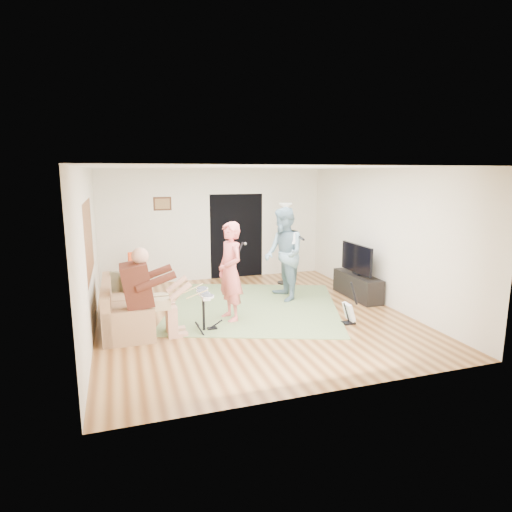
{
  "coord_description": "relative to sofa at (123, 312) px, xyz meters",
  "views": [
    {
      "loc": [
        -2.28,
        -7.26,
        2.62
      ],
      "look_at": [
        0.18,
        0.3,
        1.06
      ],
      "focal_mm": 30.0,
      "sensor_mm": 36.0,
      "label": 1
    }
  ],
  "objects": [
    {
      "name": "floor",
      "position": [
        2.29,
        -0.14,
        -0.26
      ],
      "size": [
        6.0,
        6.0,
        0.0
      ],
      "primitive_type": "plane",
      "color": "brown",
      "rests_on": "ground"
    },
    {
      "name": "walls",
      "position": [
        2.29,
        -0.14,
        1.09
      ],
      "size": [
        5.5,
        6.0,
        2.7
      ],
      "primitive_type": null,
      "color": "silver",
      "rests_on": "floor"
    },
    {
      "name": "ceiling",
      "position": [
        2.29,
        -0.14,
        2.44
      ],
      "size": [
        6.0,
        6.0,
        0.0
      ],
      "primitive_type": "plane",
      "rotation": [
        3.14,
        0.0,
        0.0
      ],
      "color": "white",
      "rests_on": "walls"
    },
    {
      "name": "window_blinds",
      "position": [
        -0.46,
        0.06,
        1.29
      ],
      "size": [
        0.0,
        2.05,
        2.05
      ],
      "primitive_type": "plane",
      "rotation": [
        1.57,
        0.0,
        1.57
      ],
      "color": "brown",
      "rests_on": "walls"
    },
    {
      "name": "doorway",
      "position": [
        2.84,
        2.85,
        0.79
      ],
      "size": [
        2.1,
        0.0,
        2.1
      ],
      "primitive_type": "plane",
      "rotation": [
        1.57,
        0.0,
        0.0
      ],
      "color": "black",
      "rests_on": "walls"
    },
    {
      "name": "picture_frame",
      "position": [
        1.04,
        2.85,
        1.64
      ],
      "size": [
        0.42,
        0.03,
        0.32
      ],
      "primitive_type": "cube",
      "color": "#3F2314",
      "rests_on": "walls"
    },
    {
      "name": "area_rug",
      "position": [
        2.48,
        0.33,
        -0.25
      ],
      "size": [
        4.18,
        4.23,
        0.02
      ],
      "primitive_type": "cube",
      "rotation": [
        0.0,
        0.0,
        -0.35
      ],
      "color": "#69804E",
      "rests_on": "floor"
    },
    {
      "name": "sofa",
      "position": [
        0.0,
        0.0,
        0.0
      ],
      "size": [
        0.79,
        1.93,
        0.78
      ],
      "color": "#A87C54",
      "rests_on": "floor"
    },
    {
      "name": "drummer",
      "position": [
        0.43,
        -0.65,
        0.32
      ],
      "size": [
        0.96,
        0.54,
        1.48
      ],
      "color": "#502216",
      "rests_on": "sofa"
    },
    {
      "name": "drum_kit",
      "position": [
        1.29,
        -0.65,
        0.05
      ],
      "size": [
        0.38,
        0.68,
        0.7
      ],
      "color": "black",
      "rests_on": "floor"
    },
    {
      "name": "singer",
      "position": [
        1.86,
        -0.24,
        0.63
      ],
      "size": [
        0.55,
        0.72,
        1.78
      ],
      "primitive_type": "imported",
      "rotation": [
        0.0,
        0.0,
        -1.36
      ],
      "color": "#E96965",
      "rests_on": "floor"
    },
    {
      "name": "microphone",
      "position": [
        2.06,
        -0.24,
        1.07
      ],
      "size": [
        0.06,
        0.06,
        0.24
      ],
      "primitive_type": null,
      "color": "black",
      "rests_on": "singer"
    },
    {
      "name": "guitarist",
      "position": [
        3.23,
        0.63,
        0.71
      ],
      "size": [
        0.76,
        0.96,
        1.93
      ],
      "primitive_type": "imported",
      "rotation": [
        0.0,
        0.0,
        -1.6
      ],
      "color": "#7194A6",
      "rests_on": "floor"
    },
    {
      "name": "guitar_held",
      "position": [
        3.43,
        0.63,
        1.05
      ],
      "size": [
        0.24,
        0.61,
        0.26
      ],
      "primitive_type": null,
      "rotation": [
        0.0,
        0.0,
        -0.2
      ],
      "color": "white",
      "rests_on": "guitarist"
    },
    {
      "name": "guitar_spare",
      "position": [
        3.79,
        -1.1,
        -0.04
      ],
      "size": [
        0.27,
        0.24,
        0.76
      ],
      "color": "black",
      "rests_on": "floor"
    },
    {
      "name": "torchiere_lamp",
      "position": [
        3.75,
        1.86,
        1.05
      ],
      "size": [
        0.34,
        0.34,
        1.91
      ],
      "color": "black",
      "rests_on": "floor"
    },
    {
      "name": "dining_chair",
      "position": [
        0.41,
        1.86,
        0.08
      ],
      "size": [
        0.49,
        0.52,
        0.94
      ],
      "rotation": [
        0.0,
        0.0,
        0.28
      ],
      "color": "tan",
      "rests_on": "floor"
    },
    {
      "name": "tv_cabinet",
      "position": [
        4.79,
        0.29,
        -0.01
      ],
      "size": [
        0.4,
        1.4,
        0.5
      ],
      "primitive_type": "cube",
      "color": "black",
      "rests_on": "floor"
    },
    {
      "name": "television",
      "position": [
        4.74,
        0.29,
        0.59
      ],
      "size": [
        0.06,
        1.11,
        0.6
      ],
      "primitive_type": "cube",
      "color": "black",
      "rests_on": "tv_cabinet"
    }
  ]
}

